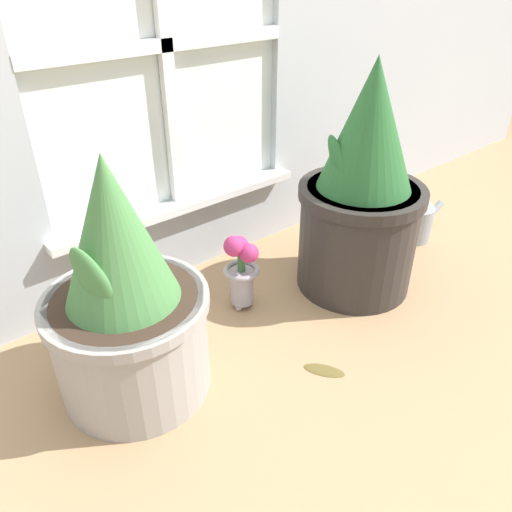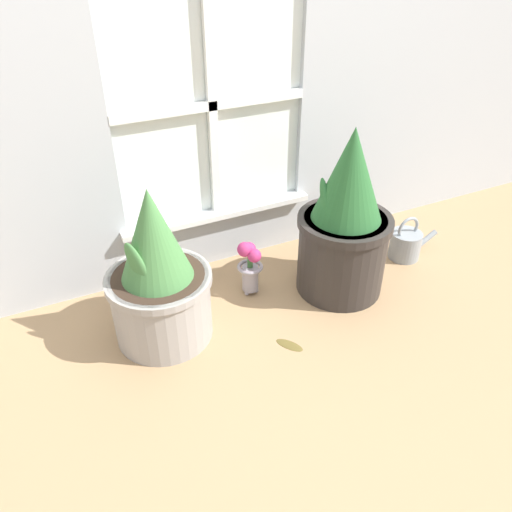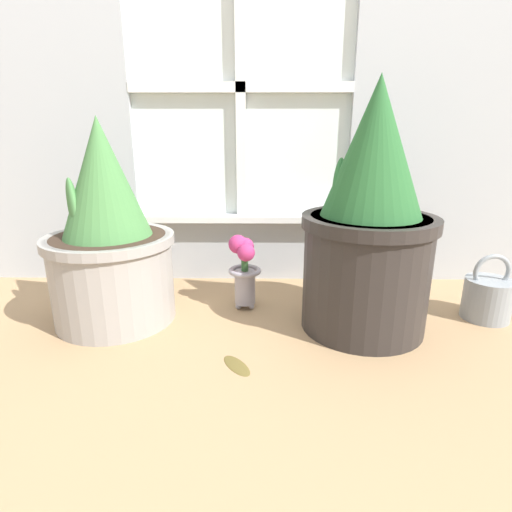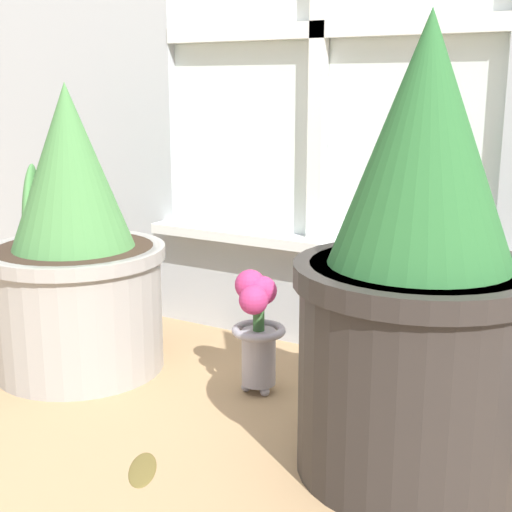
{
  "view_description": "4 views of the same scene",
  "coord_description": "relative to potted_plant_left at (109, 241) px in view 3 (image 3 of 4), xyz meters",
  "views": [
    {
      "loc": [
        -0.73,
        -0.6,
        0.94
      ],
      "look_at": [
        -0.01,
        0.27,
        0.24
      ],
      "focal_mm": 35.0,
      "sensor_mm": 36.0,
      "label": 1
    },
    {
      "loc": [
        -0.69,
        -1.14,
        1.31
      ],
      "look_at": [
        0.02,
        0.33,
        0.22
      ],
      "focal_mm": 35.0,
      "sensor_mm": 36.0,
      "label": 2
    },
    {
      "loc": [
        0.07,
        -0.86,
        0.56
      ],
      "look_at": [
        0.06,
        0.33,
        0.2
      ],
      "focal_mm": 28.0,
      "sensor_mm": 36.0,
      "label": 3
    },
    {
      "loc": [
        0.7,
        -0.77,
        0.6
      ],
      "look_at": [
        0.06,
        0.31,
        0.3
      ],
      "focal_mm": 50.0,
      "sensor_mm": 36.0,
      "label": 4
    }
  ],
  "objects": [
    {
      "name": "potted_plant_right",
      "position": [
        0.76,
        -0.04,
        0.06
      ],
      "size": [
        0.38,
        0.38,
        0.71
      ],
      "color": "#2D2826",
      "rests_on": "ground_plane"
    },
    {
      "name": "flower_vase",
      "position": [
        0.4,
        0.09,
        -0.11
      ],
      "size": [
        0.11,
        0.11,
        0.25
      ],
      "color": "#99939E",
      "rests_on": "ground_plane"
    },
    {
      "name": "potted_plant_left",
      "position": [
        0.0,
        0.0,
        0.0
      ],
      "size": [
        0.38,
        0.38,
        0.61
      ],
      "color": "#9E9993",
      "rests_on": "ground_plane"
    },
    {
      "name": "watering_can",
      "position": [
        1.17,
        0.02,
        -0.18
      ],
      "size": [
        0.26,
        0.14,
        0.21
      ],
      "color": "gray",
      "rests_on": "ground_plane"
    },
    {
      "name": "fallen_leaf",
      "position": [
        0.39,
        -0.27,
        -0.25
      ],
      "size": [
        0.1,
        0.12,
        0.01
      ],
      "color": "brown",
      "rests_on": "ground_plane"
    },
    {
      "name": "ground_plane",
      "position": [
        0.38,
        -0.29,
        -0.25
      ],
      "size": [
        10.0,
        10.0,
        0.0
      ],
      "primitive_type": "plane",
      "color": "tan"
    }
  ]
}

